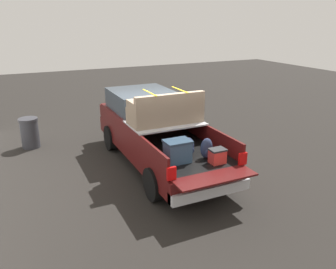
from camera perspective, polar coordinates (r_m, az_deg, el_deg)
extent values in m
plane|color=black|center=(9.71, -1.52, -5.10)|extent=(40.00, 40.00, 0.00)
cube|color=#470F0F|center=(9.48, -1.55, -1.72)|extent=(5.50, 1.92, 0.48)
cube|color=black|center=(8.37, 1.76, -2.70)|extent=(2.80, 1.80, 0.04)
cube|color=#470F0F|center=(7.94, -4.22, -2.22)|extent=(2.80, 0.06, 0.50)
cube|color=#470F0F|center=(8.73, 7.22, -0.31)|extent=(2.80, 0.06, 0.50)
cube|color=#470F0F|center=(9.46, -2.00, 1.38)|extent=(0.06, 1.80, 0.50)
cube|color=#470F0F|center=(7.05, 8.00, -7.24)|extent=(0.55, 1.80, 0.04)
cube|color=#B2B2B7|center=(8.86, -0.48, 1.98)|extent=(1.25, 1.92, 0.04)
cube|color=#470F0F|center=(10.51, -4.56, 3.14)|extent=(2.30, 1.92, 0.50)
cube|color=#2D3842|center=(10.29, -4.44, 5.87)|extent=(1.94, 1.76, 0.57)
cube|color=#470F0F|center=(11.76, -6.92, 4.48)|extent=(0.40, 1.82, 0.38)
cube|color=#B2B2B7|center=(7.34, 7.19, -9.40)|extent=(0.24, 1.92, 0.24)
cube|color=red|center=(6.78, 0.58, -6.65)|extent=(0.06, 0.20, 0.28)
cube|color=red|center=(7.65, 12.56, -4.04)|extent=(0.06, 0.20, 0.28)
cylinder|color=black|center=(10.83, -9.57, -0.51)|extent=(0.79, 0.30, 0.79)
cylinder|color=black|center=(11.39, -1.06, 0.75)|extent=(0.79, 0.30, 0.79)
cylinder|color=black|center=(7.78, -2.26, -8.36)|extent=(0.79, 0.30, 0.79)
cylinder|color=black|center=(8.54, 8.71, -5.94)|extent=(0.79, 0.30, 0.79)
cube|color=#335170|center=(7.58, 1.62, -3.02)|extent=(0.40, 0.55, 0.47)
cube|color=#23394E|center=(7.49, 1.64, -1.19)|extent=(0.44, 0.59, 0.05)
ellipsoid|color=#283351|center=(7.94, 3.33, -2.07)|extent=(0.20, 0.34, 0.45)
ellipsoid|color=#283351|center=(7.88, 3.70, -2.78)|extent=(0.09, 0.24, 0.20)
ellipsoid|color=#283351|center=(7.84, 6.55, -2.31)|extent=(0.20, 0.31, 0.49)
ellipsoid|color=#283351|center=(7.78, 6.95, -3.08)|extent=(0.09, 0.21, 0.21)
cube|color=red|center=(7.63, 8.37, -3.75)|extent=(0.26, 0.34, 0.30)
cube|color=#262628|center=(7.57, 8.43, -2.57)|extent=(0.28, 0.36, 0.04)
cube|color=#84705B|center=(8.80, -0.49, 3.42)|extent=(0.81, 1.89, 0.42)
cube|color=#84705B|center=(8.41, 0.45, 5.56)|extent=(0.16, 1.89, 0.40)
cube|color=#84705B|center=(8.45, -5.87, 4.91)|extent=(0.57, 0.20, 0.22)
cube|color=#84705B|center=(9.14, 4.22, 6.03)|extent=(0.57, 0.20, 0.22)
cube|color=yellow|center=(8.49, -3.13, 7.11)|extent=(0.91, 0.03, 0.02)
cube|color=yellow|center=(8.84, 2.03, 7.61)|extent=(0.91, 0.03, 0.02)
cylinder|color=#2D2D33|center=(11.71, -22.38, 0.07)|extent=(0.56, 0.56, 0.90)
cylinder|color=#2D2D33|center=(11.57, -22.68, 2.37)|extent=(0.60, 0.60, 0.08)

